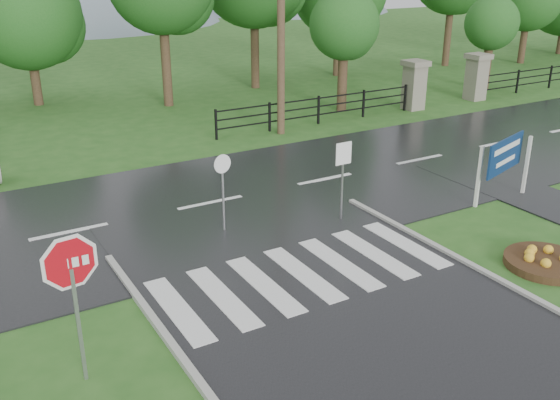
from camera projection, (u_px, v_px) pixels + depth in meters
main_road at (210, 204)px, 18.03m from camera, size 90.00×8.00×0.04m
crosswalk at (303, 274)px, 14.00m from camera, size 6.50×2.80×0.02m
pillar_west at (414, 84)px, 28.52m from camera, size 1.00×1.00×2.24m
pillar_east at (476, 76)px, 30.40m from camera, size 1.00×1.00×2.24m
fence_west at (319, 107)px, 26.22m from camera, size 9.58×0.08×1.20m
hills at (39, 168)px, 69.48m from camera, size 102.00×48.00×48.00m
treeline at (107, 105)px, 29.72m from camera, size 83.20×5.20×10.00m
stop_sign at (72, 276)px, 9.91m from camera, size 1.26×0.20×2.85m
estate_billboard at (505, 158)px, 17.83m from camera, size 2.10×0.71×1.90m
flower_bed at (546, 261)px, 14.40m from camera, size 1.90×1.90×0.38m
reg_sign_small at (343, 166)px, 16.36m from camera, size 0.49×0.06×2.20m
reg_sign_round at (223, 183)px, 15.76m from camera, size 0.49×0.09×2.11m
utility_pole_east at (281, 16)px, 23.39m from camera, size 1.56×0.56×8.97m
entrance_tree_left at (344, 26)px, 27.36m from camera, size 3.10×3.10×5.38m
entrance_tree_right at (492, 24)px, 31.89m from camera, size 2.75×2.75×4.80m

